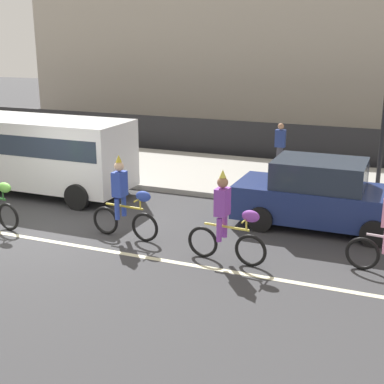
{
  "coord_description": "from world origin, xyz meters",
  "views": [
    {
      "loc": [
        7.97,
        -9.65,
        4.4
      ],
      "look_at": [
        3.51,
        1.2,
        1.0
      ],
      "focal_mm": 50.0,
      "sensor_mm": 36.0,
      "label": 1
    }
  ],
  "objects": [
    {
      "name": "ground_plane",
      "position": [
        0.0,
        0.0,
        0.0
      ],
      "size": [
        80.0,
        80.0,
        0.0
      ],
      "primitive_type": "plane",
      "color": "#38383A"
    },
    {
      "name": "parade_cyclist_cobalt",
      "position": [
        2.23,
        0.35,
        0.84
      ],
      "size": [
        1.72,
        0.5,
        1.92
      ],
      "color": "black",
      "rests_on": "ground"
    },
    {
      "name": "parade_cyclist_purple",
      "position": [
        4.79,
        -0.06,
        0.84
      ],
      "size": [
        1.72,
        0.5,
        1.92
      ],
      "color": "black",
      "rests_on": "ground"
    },
    {
      "name": "sidewalk_curb",
      "position": [
        0.0,
        6.5,
        0.07
      ],
      "size": [
        60.0,
        5.0,
        0.15
      ],
      "primitive_type": "cube",
      "color": "#9E9B93",
      "rests_on": "ground"
    },
    {
      "name": "pedestrian_onlooker",
      "position": [
        4.16,
        7.09,
        1.01
      ],
      "size": [
        0.32,
        0.2,
        1.62
      ],
      "color": "#33333D",
      "rests_on": "sidewalk_curb"
    },
    {
      "name": "road_centre_line",
      "position": [
        0.0,
        -0.5,
        0.0
      ],
      "size": [
        36.0,
        0.14,
        0.01
      ],
      "primitive_type": "cube",
      "color": "beige",
      "rests_on": "ground"
    },
    {
      "name": "fence_line",
      "position": [
        0.0,
        9.4,
        0.7
      ],
      "size": [
        40.0,
        0.08,
        1.4
      ],
      "primitive_type": "cube",
      "color": "black",
      "rests_on": "ground"
    },
    {
      "name": "parked_car_navy",
      "position": [
        6.19,
        2.79,
        0.78
      ],
      "size": [
        4.1,
        1.92,
        1.64
      ],
      "color": "navy",
      "rests_on": "ground"
    },
    {
      "name": "building_backdrop",
      "position": [
        3.4,
        18.0,
        3.68
      ],
      "size": [
        28.0,
        8.0,
        7.37
      ],
      "primitive_type": "cube",
      "color": "#B2A899",
      "rests_on": "ground"
    },
    {
      "name": "parked_van_white",
      "position": [
        -1.6,
        2.7,
        1.28
      ],
      "size": [
        5.0,
        2.22,
        2.18
      ],
      "color": "white",
      "rests_on": "ground"
    }
  ]
}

